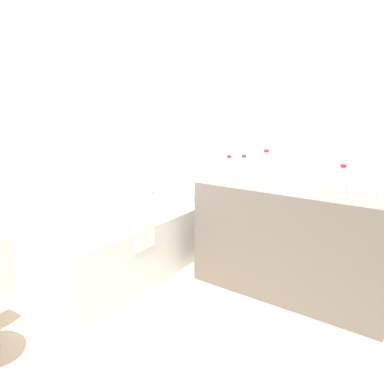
{
  "coord_description": "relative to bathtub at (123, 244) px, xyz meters",
  "views": [
    {
      "loc": [
        -1.25,
        -1.06,
        1.41
      ],
      "look_at": [
        0.69,
        0.31,
        0.82
      ],
      "focal_mm": 31.89,
      "sensor_mm": 36.0,
      "label": 1
    }
  ],
  "objects": [
    {
      "name": "drinking_glass_3",
      "position": [
        0.59,
        -1.63,
        0.6
      ],
      "size": [
        0.07,
        0.07,
        0.08
      ],
      "primitive_type": "cylinder",
      "color": "white",
      "rests_on": "vanity_counter"
    },
    {
      "name": "soap_dish",
      "position": [
        0.59,
        -0.66,
        0.57
      ],
      "size": [
        0.09,
        0.06,
        0.02
      ],
      "primitive_type": "cube",
      "color": "white",
      "rests_on": "vanity_counter"
    },
    {
      "name": "drinking_glass_1",
      "position": [
        0.54,
        -1.83,
        0.6
      ],
      "size": [
        0.07,
        0.07,
        0.08
      ],
      "primitive_type": "cylinder",
      "color": "white",
      "rests_on": "vanity_counter"
    },
    {
      "name": "vanity_counter",
      "position": [
        0.55,
        -1.26,
        0.14
      ],
      "size": [
        0.55,
        1.42,
        0.84
      ],
      "primitive_type": "cube",
      "color": "#6B6056",
      "rests_on": "ground_plane"
    },
    {
      "name": "water_bottle_0",
      "position": [
        0.57,
        -1.01,
        0.68
      ],
      "size": [
        0.07,
        0.07,
        0.26
      ],
      "color": "silver",
      "rests_on": "vanity_counter"
    },
    {
      "name": "ground_plane",
      "position": [
        -0.64,
        -0.99,
        -0.28
      ],
      "size": [
        3.92,
        3.92,
        0.0
      ],
      "primitive_type": "plane",
      "color": "tan"
    },
    {
      "name": "water_bottle_3",
      "position": [
        0.51,
        -1.58,
        0.66
      ],
      "size": [
        0.07,
        0.07,
        0.21
      ],
      "color": "silver",
      "rests_on": "vanity_counter"
    },
    {
      "name": "drinking_glass_2",
      "position": [
        0.56,
        -1.74,
        0.6
      ],
      "size": [
        0.06,
        0.06,
        0.08
      ],
      "primitive_type": "cylinder",
      "color": "white",
      "rests_on": "vanity_counter"
    },
    {
      "name": "bathtub",
      "position": [
        0.0,
        0.0,
        0.0
      ],
      "size": [
        1.5,
        0.73,
        1.34
      ],
      "color": "silver",
      "rests_on": "ground_plane"
    },
    {
      "name": "drinking_glass_0",
      "position": [
        0.51,
        -0.9,
        0.61
      ],
      "size": [
        0.07,
        0.07,
        0.1
      ],
      "primitive_type": "cylinder",
      "color": "white",
      "rests_on": "vanity_counter"
    },
    {
      "name": "wall_back_tiled",
      "position": [
        -0.64,
        0.41,
        0.94
      ],
      "size": [
        3.32,
        0.1,
        2.43
      ],
      "primitive_type": "cube",
      "color": "silver",
      "rests_on": "ground_plane"
    },
    {
      "name": "water_bottle_2",
      "position": [
        0.57,
        -0.83,
        0.66
      ],
      "size": [
        0.07,
        0.07,
        0.21
      ],
      "color": "silver",
      "rests_on": "vanity_counter"
    },
    {
      "name": "wall_right_mirror",
      "position": [
        0.87,
        -0.99,
        0.94
      ],
      "size": [
        0.1,
        3.09,
        2.43
      ],
      "primitive_type": "cube",
      "color": "silver",
      "rests_on": "ground_plane"
    },
    {
      "name": "sink_faucet",
      "position": [
        0.72,
        -1.28,
        0.59
      ],
      "size": [
        0.13,
        0.15,
        0.06
      ],
      "color": "silver",
      "rests_on": "vanity_counter"
    },
    {
      "name": "sink_basin",
      "position": [
        0.52,
        -1.28,
        0.59
      ],
      "size": [
        0.36,
        0.36,
        0.06
      ],
      "primitive_type": "cylinder",
      "color": "white",
      "rests_on": "vanity_counter"
    },
    {
      "name": "water_bottle_1",
      "position": [
        0.5,
        -0.73,
        0.66
      ],
      "size": [
        0.06,
        0.06,
        0.2
      ],
      "color": "silver",
      "rests_on": "vanity_counter"
    }
  ]
}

